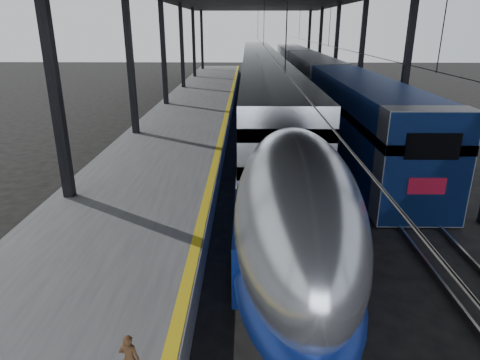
{
  "coord_description": "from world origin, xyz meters",
  "views": [
    {
      "loc": [
        0.74,
        -9.59,
        6.92
      ],
      "look_at": [
        0.52,
        4.03,
        2.0
      ],
      "focal_mm": 32.0,
      "sensor_mm": 36.0,
      "label": 1
    }
  ],
  "objects": [
    {
      "name": "ground",
      "position": [
        0.0,
        0.0,
        0.0
      ],
      "size": [
        160.0,
        160.0,
        0.0
      ],
      "primitive_type": "plane",
      "color": "black",
      "rests_on": "ground"
    },
    {
      "name": "platform",
      "position": [
        -3.5,
        20.0,
        0.5
      ],
      "size": [
        6.0,
        80.0,
        1.0
      ],
      "primitive_type": "cube",
      "color": "#4C4C4F",
      "rests_on": "ground"
    },
    {
      "name": "tgv_train",
      "position": [
        2.0,
        27.76,
        2.17
      ],
      "size": [
        3.24,
        65.2,
        4.64
      ],
      "color": "silver",
      "rests_on": "ground"
    },
    {
      "name": "child",
      "position": [
        -1.27,
        -3.73,
        1.49
      ],
      "size": [
        0.38,
        0.26,
        0.99
      ],
      "primitive_type": "imported",
      "rotation": [
        0.0,
        0.0,
        3.07
      ],
      "color": "#4A2E18",
      "rests_on": "platform"
    },
    {
      "name": "rails",
      "position": [
        4.5,
        20.0,
        0.08
      ],
      "size": [
        6.52,
        80.0,
        0.16
      ],
      "color": "slate",
      "rests_on": "ground"
    },
    {
      "name": "second_train",
      "position": [
        7.0,
        31.71,
        2.17
      ],
      "size": [
        3.11,
        56.05,
        4.28
      ],
      "color": "navy",
      "rests_on": "ground"
    },
    {
      "name": "yellow_strip",
      "position": [
        -0.7,
        20.0,
        1.0
      ],
      "size": [
        0.3,
        80.0,
        0.01
      ],
      "primitive_type": "cube",
      "color": "gold",
      "rests_on": "platform"
    }
  ]
}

